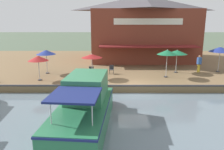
# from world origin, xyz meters

# --- Properties ---
(ground_plane) EXTENTS (220.00, 220.00, 0.00)m
(ground_plane) POSITION_xyz_m (0.00, 0.00, 0.00)
(ground_plane) COLOR #4C5B47
(quay_deck) EXTENTS (22.00, 56.00, 0.60)m
(quay_deck) POSITION_xyz_m (-11.00, 0.00, 0.30)
(quay_deck) COLOR brown
(quay_deck) RESTS_ON ground
(quay_edge_fender) EXTENTS (0.20, 50.40, 0.10)m
(quay_edge_fender) POSITION_xyz_m (-0.10, 0.00, 0.65)
(quay_edge_fender) COLOR #2D2D33
(quay_edge_fender) RESTS_ON quay_deck
(waterfront_restaurant) EXTENTS (11.51, 13.72, 8.95)m
(waterfront_restaurant) POSITION_xyz_m (-13.71, 2.31, 4.86)
(waterfront_restaurant) COLOR brown
(waterfront_restaurant) RESTS_ON quay_deck
(patio_umbrella_near_quay_edge) EXTENTS (2.21, 2.21, 2.60)m
(patio_umbrella_near_quay_edge) POSITION_xyz_m (-5.35, 9.08, 2.90)
(patio_umbrella_near_quay_edge) COLOR #B7B7B7
(patio_umbrella_near_quay_edge) RESTS_ON quay_deck
(patio_umbrella_mid_patio_left) EXTENTS (1.83, 1.83, 2.57)m
(patio_umbrella_mid_patio_left) POSITION_xyz_m (-3.08, 3.20, 2.91)
(patio_umbrella_mid_patio_left) COLOR #B7B7B7
(patio_umbrella_mid_patio_left) RESTS_ON quay_deck
(patio_umbrella_by_entrance) EXTENTS (1.87, 1.87, 2.24)m
(patio_umbrella_by_entrance) POSITION_xyz_m (-2.71, -3.58, 2.62)
(patio_umbrella_by_entrance) COLOR #B7B7B7
(patio_umbrella_by_entrance) RESTS_ON quay_deck
(patio_umbrella_back_row) EXTENTS (1.75, 1.75, 2.21)m
(patio_umbrella_back_row) POSITION_xyz_m (-1.94, -8.11, 2.54)
(patio_umbrella_back_row) COLOR #B7B7B7
(patio_umbrella_back_row) RESTS_ON quay_deck
(patio_umbrella_far_corner) EXTENTS (1.87, 1.87, 2.37)m
(patio_umbrella_far_corner) POSITION_xyz_m (-4.60, -8.22, 2.71)
(patio_umbrella_far_corner) COLOR #B7B7B7
(patio_umbrella_far_corner) RESTS_ON quay_deck
(patio_umbrella_mid_patio_right) EXTENTS (2.00, 2.00, 2.31)m
(patio_umbrella_mid_patio_right) POSITION_xyz_m (-5.02, 4.67, 2.66)
(patio_umbrella_mid_patio_right) COLOR #B7B7B7
(patio_umbrella_mid_patio_right) RESTS_ON quay_deck
(cafe_chair_beside_entrance) EXTENTS (0.44, 0.44, 0.85)m
(cafe_chair_beside_entrance) POSITION_xyz_m (-4.47, -1.83, 1.08)
(cafe_chair_beside_entrance) COLOR #2D2D33
(cafe_chair_beside_entrance) RESTS_ON quay_deck
(cafe_chair_under_first_umbrella) EXTENTS (0.47, 0.47, 0.85)m
(cafe_chair_under_first_umbrella) POSITION_xyz_m (-3.72, -3.77, 1.08)
(cafe_chair_under_first_umbrella) COLOR #2D2D33
(cafe_chair_under_first_umbrella) RESTS_ON quay_deck
(person_at_quay_edge) EXTENTS (0.48, 0.48, 1.71)m
(person_at_quay_edge) POSITION_xyz_m (-5.20, 7.03, 1.68)
(person_at_quay_edge) COLOR gold
(person_at_quay_edge) RESTS_ON quay_deck
(motorboat_distant_upstream) EXTENTS (7.93, 3.12, 2.65)m
(motorboat_distant_upstream) POSITION_xyz_m (5.07, -3.19, 1.06)
(motorboat_distant_upstream) COLOR #287047
(motorboat_distant_upstream) RESTS_ON river_water
(tree_behind_restaurant) EXTENTS (5.20, 4.95, 7.05)m
(tree_behind_restaurant) POSITION_xyz_m (-18.70, -0.27, 5.04)
(tree_behind_restaurant) COLOR brown
(tree_behind_restaurant) RESTS_ON quay_deck
(tree_downstream_bank) EXTENTS (5.46, 5.20, 8.18)m
(tree_downstream_bank) POSITION_xyz_m (-16.95, 5.42, 6.04)
(tree_downstream_bank) COLOR brown
(tree_downstream_bank) RESTS_ON quay_deck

